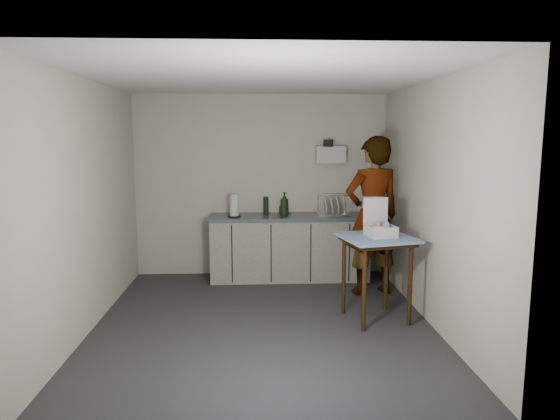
{
  "coord_description": "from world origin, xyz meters",
  "views": [
    {
      "loc": [
        -0.07,
        -5.19,
        2.01
      ],
      "look_at": [
        0.2,
        0.45,
        1.17
      ],
      "focal_mm": 32.0,
      "sensor_mm": 36.0,
      "label": 1
    }
  ],
  "objects_px": {
    "paper_towel": "(234,206)",
    "dish_rack": "(332,210)",
    "soap_bottle": "(284,204)",
    "kitchen_counter": "(290,249)",
    "side_table": "(377,247)",
    "bakery_box": "(380,228)",
    "dark_bottle": "(266,206)",
    "standing_man": "(372,216)",
    "soda_can": "(281,211)"
  },
  "relations": [
    {
      "from": "side_table",
      "to": "standing_man",
      "type": "height_order",
      "value": "standing_man"
    },
    {
      "from": "soda_can",
      "to": "dark_bottle",
      "type": "bearing_deg",
      "value": 155.54
    },
    {
      "from": "dark_bottle",
      "to": "bakery_box",
      "type": "xyz_separation_m",
      "value": [
        1.2,
        -1.69,
        -0.01
      ]
    },
    {
      "from": "standing_man",
      "to": "dark_bottle",
      "type": "height_order",
      "value": "standing_man"
    },
    {
      "from": "kitchen_counter",
      "to": "bakery_box",
      "type": "xyz_separation_m",
      "value": [
        0.87,
        -1.64,
        0.6
      ]
    },
    {
      "from": "paper_towel",
      "to": "dish_rack",
      "type": "height_order",
      "value": "paper_towel"
    },
    {
      "from": "soda_can",
      "to": "bakery_box",
      "type": "distance_m",
      "value": 1.88
    },
    {
      "from": "kitchen_counter",
      "to": "soap_bottle",
      "type": "xyz_separation_m",
      "value": [
        -0.08,
        -0.09,
        0.65
      ]
    },
    {
      "from": "standing_man",
      "to": "bakery_box",
      "type": "xyz_separation_m",
      "value": [
        -0.13,
        -0.91,
        0.02
      ]
    },
    {
      "from": "dark_bottle",
      "to": "soap_bottle",
      "type": "bearing_deg",
      "value": -29.47
    },
    {
      "from": "soap_bottle",
      "to": "dish_rack",
      "type": "xyz_separation_m",
      "value": [
        0.68,
        0.09,
        -0.1
      ]
    },
    {
      "from": "side_table",
      "to": "dish_rack",
      "type": "xyz_separation_m",
      "value": [
        -0.24,
        1.66,
        0.16
      ]
    },
    {
      "from": "kitchen_counter",
      "to": "dark_bottle",
      "type": "xyz_separation_m",
      "value": [
        -0.33,
        0.05,
        0.61
      ]
    },
    {
      "from": "soap_bottle",
      "to": "dish_rack",
      "type": "distance_m",
      "value": 0.69
    },
    {
      "from": "side_table",
      "to": "soda_can",
      "type": "bearing_deg",
      "value": 107.56
    },
    {
      "from": "soda_can",
      "to": "bakery_box",
      "type": "relative_size",
      "value": 0.34
    },
    {
      "from": "bakery_box",
      "to": "soap_bottle",
      "type": "bearing_deg",
      "value": 110.92
    },
    {
      "from": "soda_can",
      "to": "dark_bottle",
      "type": "relative_size",
      "value": 0.53
    },
    {
      "from": "paper_towel",
      "to": "bakery_box",
      "type": "distance_m",
      "value": 2.24
    },
    {
      "from": "standing_man",
      "to": "paper_towel",
      "type": "height_order",
      "value": "standing_man"
    },
    {
      "from": "soap_bottle",
      "to": "paper_towel",
      "type": "distance_m",
      "value": 0.69
    },
    {
      "from": "kitchen_counter",
      "to": "soda_can",
      "type": "height_order",
      "value": "soda_can"
    },
    {
      "from": "paper_towel",
      "to": "dish_rack",
      "type": "bearing_deg",
      "value": 4.84
    },
    {
      "from": "dish_rack",
      "to": "paper_towel",
      "type": "bearing_deg",
      "value": -175.16
    },
    {
      "from": "kitchen_counter",
      "to": "standing_man",
      "type": "relative_size",
      "value": 1.11
    },
    {
      "from": "soap_bottle",
      "to": "dark_bottle",
      "type": "relative_size",
      "value": 1.3
    },
    {
      "from": "soda_can",
      "to": "kitchen_counter",
      "type": "bearing_deg",
      "value": 19.78
    },
    {
      "from": "kitchen_counter",
      "to": "dish_rack",
      "type": "xyz_separation_m",
      "value": [
        0.6,
        0.01,
        0.55
      ]
    },
    {
      "from": "side_table",
      "to": "bakery_box",
      "type": "relative_size",
      "value": 2.32
    },
    {
      "from": "standing_man",
      "to": "paper_towel",
      "type": "distance_m",
      "value": 1.88
    },
    {
      "from": "soap_bottle",
      "to": "soda_can",
      "type": "xyz_separation_m",
      "value": [
        -0.04,
        0.04,
        -0.1
      ]
    },
    {
      "from": "dark_bottle",
      "to": "dish_rack",
      "type": "xyz_separation_m",
      "value": [
        0.93,
        -0.05,
        -0.06
      ]
    },
    {
      "from": "standing_man",
      "to": "soap_bottle",
      "type": "bearing_deg",
      "value": -44.04
    },
    {
      "from": "kitchen_counter",
      "to": "side_table",
      "type": "bearing_deg",
      "value": -63.16
    },
    {
      "from": "standing_man",
      "to": "bakery_box",
      "type": "distance_m",
      "value": 0.92
    },
    {
      "from": "standing_man",
      "to": "paper_towel",
      "type": "bearing_deg",
      "value": -32.6
    },
    {
      "from": "standing_man",
      "to": "paper_towel",
      "type": "xyz_separation_m",
      "value": [
        -1.77,
        0.62,
        0.05
      ]
    },
    {
      "from": "dark_bottle",
      "to": "side_table",
      "type": "bearing_deg",
      "value": -55.68
    },
    {
      "from": "kitchen_counter",
      "to": "soda_can",
      "type": "relative_size",
      "value": 16.55
    },
    {
      "from": "bakery_box",
      "to": "paper_towel",
      "type": "bearing_deg",
      "value": 126.45
    },
    {
      "from": "side_table",
      "to": "soda_can",
      "type": "xyz_separation_m",
      "value": [
        -0.96,
        1.61,
        0.16
      ]
    },
    {
      "from": "dark_bottle",
      "to": "kitchen_counter",
      "type": "bearing_deg",
      "value": -9.43
    },
    {
      "from": "soda_can",
      "to": "dish_rack",
      "type": "height_order",
      "value": "dish_rack"
    },
    {
      "from": "dark_bottle",
      "to": "bakery_box",
      "type": "relative_size",
      "value": 0.64
    },
    {
      "from": "soap_bottle",
      "to": "dish_rack",
      "type": "bearing_deg",
      "value": 7.83
    },
    {
      "from": "paper_towel",
      "to": "soap_bottle",
      "type": "bearing_deg",
      "value": 1.89
    },
    {
      "from": "standing_man",
      "to": "soda_can",
      "type": "bearing_deg",
      "value": -44.89
    },
    {
      "from": "side_table",
      "to": "soda_can",
      "type": "relative_size",
      "value": 6.92
    },
    {
      "from": "paper_towel",
      "to": "bakery_box",
      "type": "height_order",
      "value": "bakery_box"
    },
    {
      "from": "kitchen_counter",
      "to": "side_table",
      "type": "relative_size",
      "value": 2.39
    }
  ]
}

